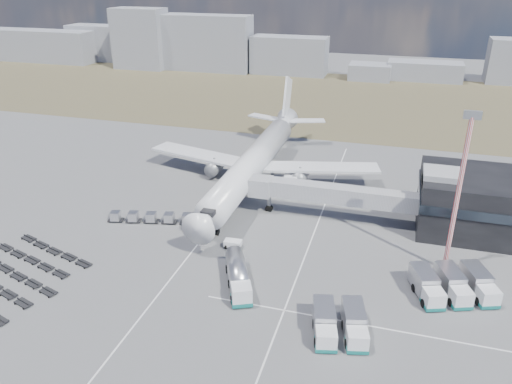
# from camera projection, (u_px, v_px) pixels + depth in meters

# --- Properties ---
(ground) EXTENTS (420.00, 420.00, 0.00)m
(ground) POSITION_uv_depth(u_px,v_px,m) (197.00, 262.00, 78.68)
(ground) COLOR #565659
(ground) RESTS_ON ground
(grass_strip) EXTENTS (420.00, 90.00, 0.01)m
(grass_strip) POSITION_uv_depth(u_px,v_px,m) (318.00, 98.00, 174.65)
(grass_strip) COLOR #453C29
(grass_strip) RESTS_ON ground
(lane_markings) EXTENTS (47.12, 110.00, 0.01)m
(lane_markings) POSITION_uv_depth(u_px,v_px,m) (262.00, 261.00, 78.78)
(lane_markings) COLOR silver
(lane_markings) RESTS_ON ground
(terminal) EXTENTS (30.40, 16.40, 11.00)m
(terminal) POSITION_uv_depth(u_px,v_px,m) (509.00, 205.00, 85.13)
(terminal) COLOR black
(terminal) RESTS_ON ground
(jet_bridge) EXTENTS (30.30, 3.80, 7.05)m
(jet_bridge) POSITION_uv_depth(u_px,v_px,m) (321.00, 193.00, 90.31)
(jet_bridge) COLOR #939399
(jet_bridge) RESTS_ON ground
(airliner) EXTENTS (51.59, 64.53, 17.62)m
(airliner) POSITION_uv_depth(u_px,v_px,m) (255.00, 160.00, 104.72)
(airliner) COLOR silver
(airliner) RESTS_ON ground
(skyline) EXTENTS (322.82, 25.44, 25.67)m
(skyline) POSITION_uv_depth(u_px,v_px,m) (272.00, 51.00, 211.61)
(skyline) COLOR gray
(skyline) RESTS_ON ground
(fuel_tanker) EXTENTS (7.25, 11.41, 3.63)m
(fuel_tanker) POSITION_uv_depth(u_px,v_px,m) (238.00, 275.00, 71.98)
(fuel_tanker) COLOR silver
(fuel_tanker) RESTS_ON ground
(pushback_tug) EXTENTS (2.91, 1.72, 1.33)m
(pushback_tug) POSITION_uv_depth(u_px,v_px,m) (233.00, 244.00, 82.33)
(pushback_tug) COLOR silver
(pushback_tug) RESTS_ON ground
(catering_truck) EXTENTS (3.65, 7.02, 3.08)m
(catering_truck) POSITION_uv_depth(u_px,v_px,m) (291.00, 183.00, 102.91)
(catering_truck) COLOR silver
(catering_truck) RESTS_ON ground
(service_trucks_near) EXTENTS (8.01, 8.95, 3.09)m
(service_trucks_near) POSITION_uv_depth(u_px,v_px,m) (340.00, 323.00, 62.56)
(service_trucks_near) COLOR silver
(service_trucks_near) RESTS_ON ground
(service_trucks_far) EXTENTS (12.37, 10.88, 3.14)m
(service_trucks_far) POSITION_uv_depth(u_px,v_px,m) (453.00, 285.00, 70.09)
(service_trucks_far) COLOR silver
(service_trucks_far) RESTS_ON ground
(uld_row) EXTENTS (19.05, 5.76, 1.74)m
(uld_row) POSITION_uv_depth(u_px,v_px,m) (160.00, 218.00, 90.06)
(uld_row) COLOR black
(uld_row) RESTS_ON ground
(floodlight_mast) EXTENTS (2.33, 1.93, 24.99)m
(floodlight_mast) POSITION_uv_depth(u_px,v_px,m) (458.00, 196.00, 71.49)
(floodlight_mast) COLOR red
(floodlight_mast) RESTS_ON ground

